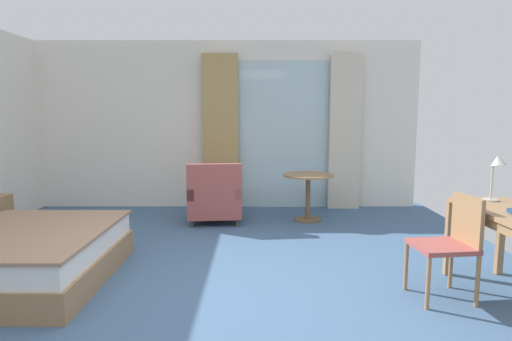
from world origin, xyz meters
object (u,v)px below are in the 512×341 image
Objects in this scene: desk_chair at (450,240)px; desk_lamp at (495,168)px; round_cafe_table at (307,186)px; armchair_by_window at (213,199)px.

desk_lamp reaches higher than desk_chair.
desk_chair is 2.01× the size of desk_lamp.
round_cafe_table is (-0.88, 2.67, 0.01)m from desk_chair.
desk_lamp reaches higher than armchair_by_window.
desk_chair is at bearing -71.73° from round_cafe_table.
armchair_by_window is at bearing -175.06° from round_cafe_table.
desk_lamp is 0.50× the size of armchair_by_window.
armchair_by_window is 1.20× the size of round_cafe_table.
desk_chair is 1.00× the size of armchair_by_window.
armchair_by_window is at bearing 131.38° from desk_chair.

